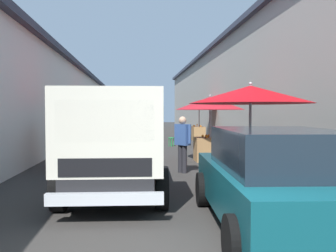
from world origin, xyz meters
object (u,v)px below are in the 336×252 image
fruit_stall_near_left (84,114)px  vendor_in_shade (104,135)px  vendor_by_crates (183,141)px  fruit_stall_far_right (249,106)px  hatchback_car (275,179)px  plastic_stool (171,140)px  fruit_stall_mid_lane (99,114)px  fruit_stall_far_left (209,111)px  delivery_truck (115,146)px  fruit_stall_near_right (199,111)px

fruit_stall_near_left → vendor_in_shade: 2.00m
vendor_by_crates → fruit_stall_far_right: bearing=-158.0°
hatchback_car → vendor_by_crates: vendor_by_crates is taller
fruit_stall_near_left → vendor_in_shade: size_ratio=1.41×
plastic_stool → fruit_stall_near_left: bearing=152.0°
vendor_by_crates → vendor_in_shade: vendor_by_crates is taller
fruit_stall_mid_lane → vendor_in_shade: bearing=-173.2°
fruit_stall_far_left → delivery_truck: size_ratio=0.47×
vendor_in_shade → fruit_stall_far_left: bearing=-106.9°
fruit_stall_mid_lane → vendor_by_crates: size_ratio=1.34×
delivery_truck → vendor_in_shade: 6.33m
fruit_stall_near_right → delivery_truck: (-14.67, 4.25, -0.70)m
fruit_stall_near_left → vendor_by_crates: 3.34m
fruit_stall_mid_lane → hatchback_car: fruit_stall_mid_lane is taller
fruit_stall_near_left → delivery_truck: 4.70m
hatchback_car → fruit_stall_far_left: bearing=-4.2°
fruit_stall_mid_lane → fruit_stall_near_right: bearing=-80.1°
vendor_in_shade → hatchback_car: bearing=-159.2°
fruit_stall_mid_lane → vendor_in_shade: 7.44m
fruit_stall_far_left → vendor_in_shade: (1.10, 3.64, -0.84)m
plastic_stool → vendor_in_shade: bearing=147.5°
fruit_stall_near_left → hatchback_car: (-6.42, -3.59, -0.90)m
fruit_stall_far_left → vendor_by_crates: bearing=150.7°
fruit_stall_near_left → fruit_stall_mid_lane: fruit_stall_near_left is taller
fruit_stall_mid_lane → delivery_truck: size_ratio=0.42×
fruit_stall_far_right → vendor_in_shade: size_ratio=1.68×
fruit_stall_near_left → fruit_stall_far_left: size_ratio=0.92×
hatchback_car → delivery_truck: 3.07m
fruit_stall_far_left → delivery_truck: bearing=150.7°
vendor_in_shade → vendor_by_crates: bearing=-143.2°
plastic_stool → fruit_stall_mid_lane: bearing=53.7°
hatchback_car → fruit_stall_near_left: bearing=29.2°
fruit_stall_far_right → delivery_truck: (-0.45, 2.75, -0.77)m
fruit_stall_near_left → hatchback_car: size_ratio=0.54×
hatchback_car → plastic_stool: hatchback_car is taller
fruit_stall_far_right → plastic_stool: fruit_stall_far_right is taller
fruit_stall_far_right → delivery_truck: size_ratio=0.52×
delivery_truck → vendor_by_crates: (3.03, -1.70, -0.14)m
fruit_stall_near_right → vendor_in_shade: bearing=149.3°
fruit_stall_near_right → vendor_in_shade: 9.79m
vendor_by_crates → vendor_in_shade: 4.06m
fruit_stall_near_left → fruit_stall_far_right: (-4.06, -3.95, 0.18)m
fruit_stall_far_right → plastic_stool: (10.41, 0.57, -1.48)m
vendor_by_crates → plastic_stool: bearing=-3.5°
fruit_stall_mid_lane → delivery_truck: (-13.65, -1.61, -0.53)m
fruit_stall_near_right → plastic_stool: (-3.81, 2.07, -1.41)m
fruit_stall_near_right → fruit_stall_near_left: fruit_stall_near_right is taller
fruit_stall_far_right → plastic_stool: bearing=3.1°
fruit_stall_mid_lane → vendor_by_crates: 11.14m
fruit_stall_mid_lane → fruit_stall_far_left: bearing=-151.9°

